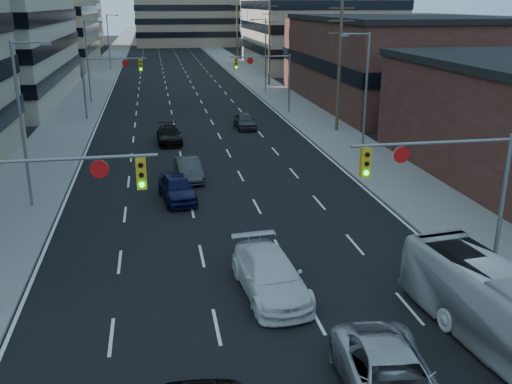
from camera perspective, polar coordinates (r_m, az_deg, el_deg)
The scene contains 26 objects.
road_surface at distance 141.88m, azimuth -8.97°, elevation 13.81°, with size 18.00×300.00×0.02m, color black.
sidewalk_left at distance 142.06m, azimuth -13.74°, elevation 13.55°, with size 5.00×300.00×0.15m, color slate.
sidewalk_right at distance 142.63m, azimuth -4.21°, elevation 14.03°, with size 5.00×300.00×0.15m, color slate.
office_left_far at distance 113.33m, azimuth -21.41°, elevation 15.77°, with size 20.00×30.00×16.00m, color gray.
storefront_right_mid at distance 67.61m, azimuth 14.25°, elevation 12.49°, with size 20.00×30.00×9.00m, color #472119.
office_right_far at distance 103.51m, azimuth 6.08°, elevation 16.18°, with size 22.00×28.00×14.00m, color gray.
bg_block_left at distance 153.40m, azimuth -20.27°, elevation 17.02°, with size 24.00×24.00×20.00m, color #ADA089.
bg_block_right at distance 145.90m, azimuth 4.10°, elevation 16.46°, with size 22.00×22.00×12.00m, color gray.
signal_near_left at distance 20.85m, azimuth -20.49°, elevation -0.92°, with size 6.59×0.33×6.00m.
signal_near_right at distance 23.23m, azimuth 18.51°, elevation 1.22°, with size 6.59×0.33×6.00m.
signal_far_left at distance 56.95m, azimuth -14.57°, elevation 11.26°, with size 6.09×0.33×6.00m.
signal_far_right at distance 57.89m, azimuth 1.08°, elevation 11.94°, with size 6.09×0.33×6.00m.
utility_pole_block at distance 50.22m, azimuth 8.33°, elevation 12.46°, with size 2.20×0.28×11.00m.
utility_pole_midblock at distance 79.17m, azimuth 1.36°, elevation 14.74°, with size 2.20×0.28×11.00m.
utility_pole_distant at distance 108.69m, azimuth -1.91°, elevation 15.73°, with size 2.20×0.28×11.00m.
streetlight_left_near at distance 32.67m, azimuth -22.20°, elevation 6.90°, with size 2.03×0.22×9.00m.
streetlight_left_mid at distance 67.02m, azimuth -16.38°, elevation 12.75°, with size 2.03×0.22×9.00m.
streetlight_left_far at distance 101.82m, azimuth -14.46°, elevation 14.59°, with size 2.03×0.22×9.00m.
streetlight_right_near at distance 39.40m, azimuth 10.71°, elevation 9.68°, with size 2.03×0.22×9.00m.
streetlight_right_far at distance 72.99m, azimuth 0.84°, elevation 13.87°, with size 2.03×0.22×9.00m.
white_van at distance 22.30m, azimuth 1.43°, elevation -8.29°, with size 2.22×5.46×1.58m, color silver.
silver_suv at distance 17.18m, azimuth 13.41°, elevation -17.90°, with size 2.57×5.57×1.55m, color #AEAEB3.
sedan_blue at distance 32.90m, azimuth -7.90°, elevation 0.40°, with size 1.76×4.36×1.49m, color black.
sedan_grey_center at distance 36.79m, azimuth -6.78°, elevation 2.30°, with size 1.46×4.18×1.38m, color #313134.
sedan_black_far at distance 46.77m, azimuth -8.67°, elevation 5.67°, with size 1.89×4.66×1.35m, color black.
sedan_grey_right at distance 51.81m, azimuth -1.14°, elevation 7.14°, with size 1.65×4.11×1.40m, color #333436.
Camera 1 is at (-3.52, -11.43, 10.80)m, focal length 40.00 mm.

